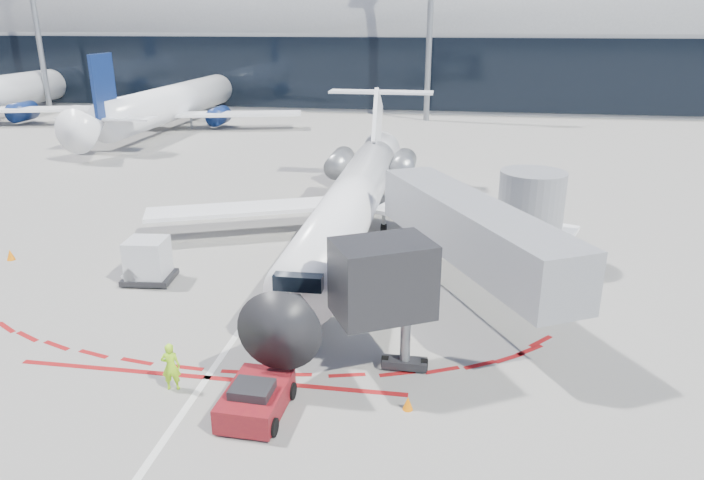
% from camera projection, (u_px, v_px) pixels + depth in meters
% --- Properties ---
extents(ground, '(260.00, 260.00, 0.00)m').
position_uv_depth(ground, '(289.00, 259.00, 32.52)').
color(ground, slate).
rests_on(ground, ground).
extents(apron_centerline, '(0.25, 40.00, 0.01)m').
position_uv_depth(apron_centerline, '(298.00, 246.00, 34.38)').
color(apron_centerline, silver).
rests_on(apron_centerline, ground).
extents(apron_stop_bar, '(14.00, 0.25, 0.01)m').
position_uv_depth(apron_stop_bar, '(207.00, 377.00, 21.81)').
color(apron_stop_bar, maroon).
rests_on(apron_stop_bar, ground).
extents(terminal_building, '(150.00, 24.15, 24.00)m').
position_uv_depth(terminal_building, '(399.00, 42.00, 90.16)').
color(terminal_building, gray).
rests_on(terminal_building, ground).
extents(jet_bridge, '(10.03, 15.20, 4.90)m').
position_uv_depth(jet_bridge, '(488.00, 232.00, 27.28)').
color(jet_bridge, gray).
rests_on(jet_bridge, ground).
extents(light_mast_west, '(0.70, 0.70, 25.00)m').
position_uv_depth(light_mast_west, '(35.00, 12.00, 79.55)').
color(light_mast_west, gray).
rests_on(light_mast_west, ground).
extents(light_mast_centre, '(0.70, 0.70, 25.00)m').
position_uv_depth(light_mast_centre, '(430.00, 11.00, 72.30)').
color(light_mast_centre, gray).
rests_on(light_mast_centre, ground).
extents(regional_jet, '(23.91, 29.49, 7.38)m').
position_uv_depth(regional_jet, '(353.00, 199.00, 34.29)').
color(regional_jet, white).
rests_on(regional_jet, ground).
extents(pushback_tug, '(2.04, 4.58, 1.18)m').
position_uv_depth(pushback_tug, '(256.00, 399.00, 19.68)').
color(pushback_tug, maroon).
rests_on(pushback_tug, ground).
extents(ramp_worker, '(0.70, 0.53, 1.72)m').
position_uv_depth(ramp_worker, '(171.00, 366.00, 20.88)').
color(ramp_worker, '#A2F419').
rests_on(ramp_worker, ground).
extents(uld_container, '(2.40, 2.10, 2.10)m').
position_uv_depth(uld_container, '(148.00, 261.00, 29.44)').
color(uld_container, black).
rests_on(uld_container, ground).
extents(safety_cone_left, '(0.41, 0.41, 0.56)m').
position_uv_depth(safety_cone_left, '(10.00, 255.00, 32.33)').
color(safety_cone_left, orange).
rests_on(safety_cone_left, ground).
extents(safety_cone_right, '(0.34, 0.34, 0.47)m').
position_uv_depth(safety_cone_right, '(408.00, 403.00, 19.97)').
color(safety_cone_right, orange).
rests_on(safety_cone_right, ground).
extents(bg_airliner_1, '(34.16, 36.17, 11.05)m').
position_uv_depth(bg_airliner_1, '(172.00, 77.00, 70.10)').
color(bg_airliner_1, white).
rests_on(bg_airliner_1, ground).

